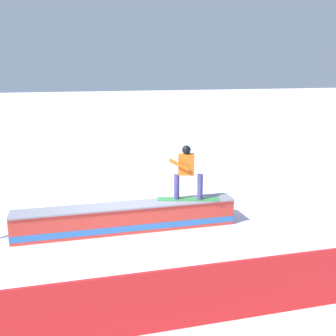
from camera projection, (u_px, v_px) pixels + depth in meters
name	position (u px, v px, depth m)	size (l,w,h in m)	color
ground_plane	(127.00, 231.00, 10.14)	(120.00, 120.00, 0.00)	white
grind_box	(127.00, 219.00, 10.07)	(5.50, 0.64, 0.69)	red
snowboarder	(187.00, 171.00, 10.18)	(1.59, 0.71, 1.41)	#398E45
safety_fence	(169.00, 300.00, 6.20)	(13.46, 0.06, 1.03)	red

